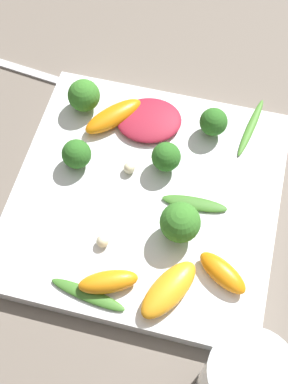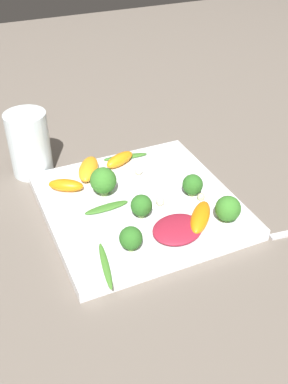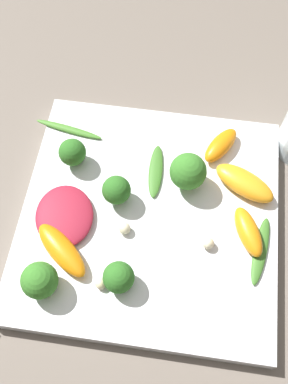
% 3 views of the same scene
% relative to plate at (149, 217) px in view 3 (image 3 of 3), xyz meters
% --- Properties ---
extents(ground_plane, '(2.40, 2.40, 0.00)m').
position_rel_plate_xyz_m(ground_plane, '(0.00, 0.00, -0.01)').
color(ground_plane, '#6B6056').
extents(plate, '(0.30, 0.30, 0.02)m').
position_rel_plate_xyz_m(plate, '(0.00, 0.00, 0.00)').
color(plate, white).
rests_on(plate, ground_plane).
extents(radicchio_leaf_0, '(0.08, 0.09, 0.01)m').
position_rel_plate_xyz_m(radicchio_leaf_0, '(0.10, 0.02, 0.02)').
color(radicchio_leaf_0, maroon).
rests_on(radicchio_leaf_0, plate).
extents(orange_segment_0, '(0.05, 0.07, 0.02)m').
position_rel_plate_xyz_m(orange_segment_0, '(-0.11, 0.01, 0.02)').
color(orange_segment_0, orange).
rests_on(orange_segment_0, plate).
extents(orange_segment_1, '(0.08, 0.06, 0.02)m').
position_rel_plate_xyz_m(orange_segment_1, '(-0.11, -0.05, 0.02)').
color(orange_segment_1, orange).
rests_on(orange_segment_1, plate).
extents(orange_segment_2, '(0.05, 0.06, 0.02)m').
position_rel_plate_xyz_m(orange_segment_2, '(-0.08, -0.10, 0.02)').
color(orange_segment_2, orange).
rests_on(orange_segment_2, plate).
extents(orange_segment_3, '(0.08, 0.07, 0.02)m').
position_rel_plate_xyz_m(orange_segment_3, '(0.09, 0.06, 0.02)').
color(orange_segment_3, orange).
rests_on(orange_segment_3, plate).
extents(broccoli_floret_0, '(0.04, 0.04, 0.04)m').
position_rel_plate_xyz_m(broccoli_floret_0, '(0.10, 0.10, 0.03)').
color(broccoli_floret_0, '#84AD5B').
rests_on(broccoli_floret_0, plate).
extents(broccoli_floret_1, '(0.03, 0.03, 0.04)m').
position_rel_plate_xyz_m(broccoli_floret_1, '(0.10, -0.06, 0.03)').
color(broccoli_floret_1, '#84AD5B').
rests_on(broccoli_floret_1, plate).
extents(broccoli_floret_2, '(0.04, 0.04, 0.05)m').
position_rel_plate_xyz_m(broccoli_floret_2, '(-0.04, -0.05, 0.04)').
color(broccoli_floret_2, '#7A9E51').
rests_on(broccoli_floret_2, plate).
extents(broccoli_floret_3, '(0.03, 0.03, 0.04)m').
position_rel_plate_xyz_m(broccoli_floret_3, '(0.02, 0.09, 0.03)').
color(broccoli_floret_3, '#7A9E51').
rests_on(broccoli_floret_3, plate).
extents(broccoli_floret_4, '(0.03, 0.03, 0.04)m').
position_rel_plate_xyz_m(broccoli_floret_4, '(0.04, -0.01, 0.03)').
color(broccoli_floret_4, '#84AD5B').
rests_on(broccoli_floret_4, plate).
extents(arugula_sprig_0, '(0.03, 0.08, 0.01)m').
position_rel_plate_xyz_m(arugula_sprig_0, '(-0.13, 0.03, 0.01)').
color(arugula_sprig_0, '#3D7528').
rests_on(arugula_sprig_0, plate).
extents(arugula_sprig_1, '(0.09, 0.03, 0.01)m').
position_rel_plate_xyz_m(arugula_sprig_1, '(0.12, -0.10, 0.01)').
color(arugula_sprig_1, '#47842D').
rests_on(arugula_sprig_1, plate).
extents(arugula_sprig_2, '(0.02, 0.07, 0.01)m').
position_rel_plate_xyz_m(arugula_sprig_2, '(0.00, -0.06, 0.01)').
color(arugula_sprig_2, '#3D7528').
rests_on(arugula_sprig_2, plate).
extents(macadamia_nut_0, '(0.01, 0.01, 0.01)m').
position_rel_plate_xyz_m(macadamia_nut_0, '(0.03, 0.03, 0.02)').
color(macadamia_nut_0, beige).
rests_on(macadamia_nut_0, plate).
extents(macadamia_nut_1, '(0.01, 0.01, 0.01)m').
position_rel_plate_xyz_m(macadamia_nut_1, '(0.04, 0.09, 0.02)').
color(macadamia_nut_1, beige).
rests_on(macadamia_nut_1, plate).
extents(macadamia_nut_2, '(0.01, 0.01, 0.01)m').
position_rel_plate_xyz_m(macadamia_nut_2, '(-0.07, 0.03, 0.02)').
color(macadamia_nut_2, beige).
rests_on(macadamia_nut_2, plate).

